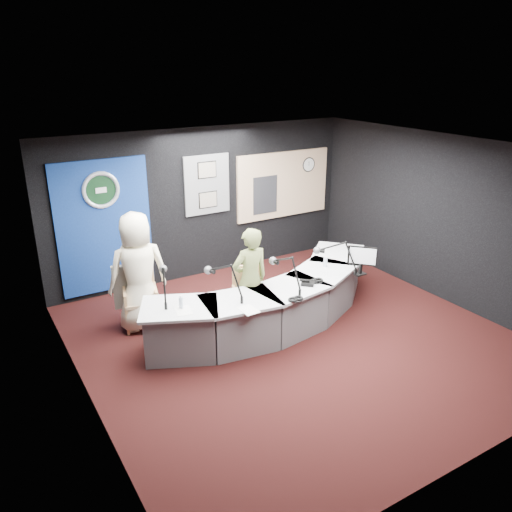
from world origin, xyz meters
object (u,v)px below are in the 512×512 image
broadcast_desk (273,303)px  person_woman (250,280)px  armchair_right (250,300)px  armchair_left (141,301)px  person_man (138,272)px

broadcast_desk → person_woman: 0.57m
armchair_right → armchair_left: bearing=168.5°
broadcast_desk → armchair_left: size_ratio=5.15×
broadcast_desk → armchair_left: 2.03m
person_woman → armchair_left: bearing=-31.2°
broadcast_desk → person_man: bearing=151.3°
armchair_left → armchair_right: (1.43, -0.88, 0.03)m
armchair_right → person_man: bearing=168.5°
person_man → person_woman: 1.68m
person_man → person_woman: (1.43, -0.88, -0.11)m
person_man → broadcast_desk: bearing=154.9°
person_man → armchair_left: bearing=-0.0°
armchair_left → armchair_right: 1.68m
broadcast_desk → armchair_right: (-0.35, 0.09, 0.09)m
armchair_left → broadcast_desk: bearing=-13.8°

